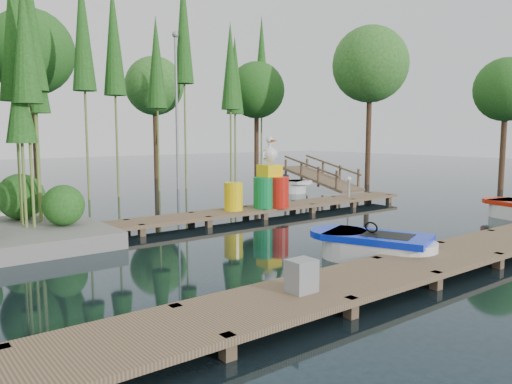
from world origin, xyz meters
TOP-DOWN VIEW (x-y plane):
  - ground_plane at (0.00, 0.00)m, footprint 90.00×90.00m
  - near_dock at (0.00, -4.50)m, footprint 18.00×1.50m
  - far_dock at (1.00, 2.50)m, footprint 15.00×1.20m
  - tree_screen at (-2.04, 10.60)m, footprint 34.42×18.53m
  - lamp_rear at (4.00, 11.00)m, footprint 0.30×0.30m
  - ramp at (9.00, 6.50)m, footprint 1.50×3.94m
  - boat_blue at (0.71, -3.26)m, footprint 2.11×2.93m
  - boat_white_far at (7.08, 7.06)m, footprint 2.20×2.86m
  - utility_cabinet at (-2.54, -4.50)m, footprint 0.40×0.34m
  - yellow_barrel at (1.19, 2.50)m, footprint 0.57×0.57m
  - drum_cluster at (2.55, 2.34)m, footprint 1.29×1.18m
  - seagull_post at (6.37, 2.50)m, footprint 0.47×0.26m

SIDE VIEW (x-z plane):
  - ground_plane at x=0.00m, z-range 0.00..0.00m
  - far_dock at x=1.00m, z-range -0.02..0.48m
  - near_dock at x=0.00m, z-range -0.02..0.48m
  - boat_blue at x=0.71m, z-range -0.19..0.71m
  - boat_white_far at x=7.08m, z-range -0.34..0.89m
  - utility_cabinet at x=-2.54m, z-range 0.30..0.79m
  - ramp at x=9.00m, z-range -0.16..1.33m
  - yellow_barrel at x=1.19m, z-range 0.30..1.16m
  - seagull_post at x=6.37m, z-range 0.43..1.19m
  - drum_cluster at x=2.55m, z-range -0.16..2.07m
  - lamp_rear at x=4.00m, z-range 0.64..7.89m
  - tree_screen at x=-2.04m, z-range 0.96..11.27m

